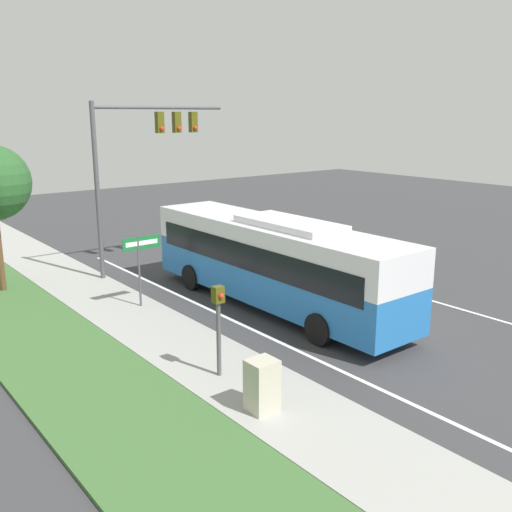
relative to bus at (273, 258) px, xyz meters
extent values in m
plane|color=#38383A|center=(1.56, -4.03, -1.84)|extent=(80.00, 80.00, 0.00)
cube|color=#9E9E99|center=(-4.64, -4.03, -1.78)|extent=(2.80, 80.00, 0.12)
cube|color=#3D6633|center=(-7.84, -4.03, -1.79)|extent=(3.60, 80.00, 0.10)
cube|color=silver|center=(-2.04, -4.03, -1.84)|extent=(0.14, 30.00, 0.01)
cube|color=silver|center=(5.16, -4.03, -1.84)|extent=(0.14, 30.00, 0.01)
cube|color=#236BB7|center=(0.00, 0.01, -0.70)|extent=(2.53, 11.77, 1.50)
cube|color=silver|center=(0.00, 0.01, 0.66)|extent=(2.53, 11.77, 1.23)
cube|color=black|center=(0.00, 0.01, 0.24)|extent=(2.57, 10.83, 0.93)
cube|color=silver|center=(0.00, -0.87, 1.39)|extent=(1.77, 4.12, 0.24)
cylinder|color=black|center=(-1.22, 3.66, -1.33)|extent=(0.28, 1.02, 1.02)
cylinder|color=black|center=(1.22, 3.66, -1.33)|extent=(0.28, 1.02, 1.02)
cylinder|color=black|center=(-1.22, -3.63, -1.33)|extent=(0.28, 1.02, 1.02)
cylinder|color=black|center=(1.22, -3.63, -1.33)|extent=(0.28, 1.02, 1.02)
cylinder|color=#4C4C51|center=(-3.49, 7.08, 1.87)|extent=(0.20, 0.20, 7.42)
cylinder|color=#4C4C51|center=(-0.39, 7.08, 5.32)|extent=(6.19, 0.14, 0.14)
cube|color=#47470F|center=(-0.47, 7.08, 4.70)|extent=(0.32, 0.28, 0.90)
sphere|color=red|center=(-0.47, 6.90, 4.46)|extent=(0.18, 0.18, 0.18)
cube|color=#47470F|center=(0.38, 7.08, 4.70)|extent=(0.32, 0.28, 0.90)
sphere|color=red|center=(0.38, 6.90, 4.46)|extent=(0.18, 0.18, 0.18)
cube|color=#47470F|center=(1.23, 7.08, 4.70)|extent=(0.32, 0.28, 0.90)
sphere|color=red|center=(1.23, 6.90, 4.46)|extent=(0.18, 0.18, 0.18)
cylinder|color=#4C4C51|center=(-4.96, -3.66, -0.54)|extent=(0.12, 0.12, 2.60)
cube|color=#47470F|center=(-4.96, -3.66, 0.54)|extent=(0.28, 0.24, 0.44)
sphere|color=red|center=(-4.96, -3.81, 0.54)|extent=(0.14, 0.14, 0.14)
cylinder|color=#4C4C51|center=(-3.94, 2.77, -0.48)|extent=(0.08, 0.08, 2.73)
cube|color=#196B33|center=(-3.79, 2.77, 0.60)|extent=(1.48, 0.03, 0.47)
cube|color=white|center=(-3.79, 2.76, 0.60)|extent=(1.25, 0.01, 0.16)
cube|color=#B7B29E|center=(-5.23, -5.82, -1.09)|extent=(0.67, 0.61, 1.26)
camera|label=1|loc=(-12.92, -15.25, 5.07)|focal=40.00mm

